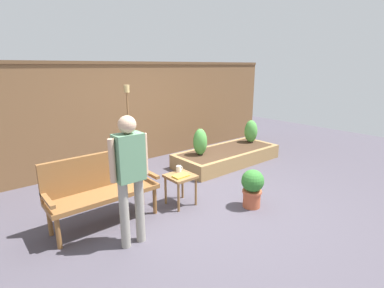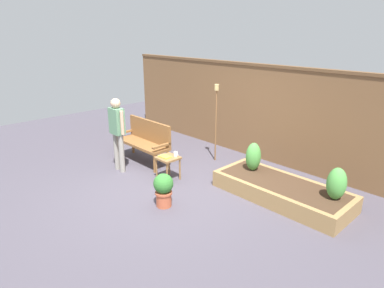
# 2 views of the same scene
# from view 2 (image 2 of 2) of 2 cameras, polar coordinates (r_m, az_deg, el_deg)

# --- Properties ---
(ground_plane) EXTENTS (14.00, 14.00, 0.00)m
(ground_plane) POSITION_cam_2_polar(r_m,az_deg,el_deg) (6.44, -4.07, -7.51)
(ground_plane) COLOR #47424C
(fence_back) EXTENTS (8.40, 0.14, 2.16)m
(fence_back) POSITION_cam_2_polar(r_m,az_deg,el_deg) (7.88, 10.48, 5.62)
(fence_back) COLOR brown
(fence_back) RESTS_ON ground_plane
(garden_bench) EXTENTS (1.44, 0.48, 0.94)m
(garden_bench) POSITION_cam_2_polar(r_m,az_deg,el_deg) (7.61, -7.88, 0.99)
(garden_bench) COLOR brown
(garden_bench) RESTS_ON ground_plane
(side_table) EXTENTS (0.40, 0.40, 0.48)m
(side_table) POSITION_cam_2_polar(r_m,az_deg,el_deg) (6.65, -4.12, -2.88)
(side_table) COLOR olive
(side_table) RESTS_ON ground_plane
(cup_on_table) EXTENTS (0.12, 0.08, 0.09)m
(cup_on_table) POSITION_cam_2_polar(r_m,az_deg,el_deg) (6.63, -2.79, -1.72)
(cup_on_table) COLOR white
(cup_on_table) RESTS_ON side_table
(book_on_table) EXTENTS (0.24, 0.16, 0.02)m
(book_on_table) POSITION_cam_2_polar(r_m,az_deg,el_deg) (6.61, -4.68, -2.15)
(book_on_table) COLOR gold
(book_on_table) RESTS_ON side_table
(potted_boxwood) EXTENTS (0.34, 0.34, 0.59)m
(potted_boxwood) POSITION_cam_2_polar(r_m,az_deg,el_deg) (5.69, -4.87, -7.56)
(potted_boxwood) COLOR #B75638
(potted_boxwood) RESTS_ON ground_plane
(raised_planter_bed) EXTENTS (2.40, 1.00, 0.30)m
(raised_planter_bed) POSITION_cam_2_polar(r_m,az_deg,el_deg) (6.21, 14.97, -7.67)
(raised_planter_bed) COLOR #997547
(raised_planter_bed) RESTS_ON ground_plane
(shrub_near_bench) EXTENTS (0.29, 0.29, 0.55)m
(shrub_near_bench) POSITION_cam_2_polar(r_m,az_deg,el_deg) (6.46, 10.40, -2.14)
(shrub_near_bench) COLOR brown
(shrub_near_bench) RESTS_ON raised_planter_bed
(shrub_far_corner) EXTENTS (0.30, 0.30, 0.53)m
(shrub_far_corner) POSITION_cam_2_polar(r_m,az_deg,el_deg) (5.76, 23.40, -6.21)
(shrub_far_corner) COLOR brown
(shrub_far_corner) RESTS_ON raised_planter_bed
(tiki_torch) EXTENTS (0.10, 0.10, 1.75)m
(tiki_torch) POSITION_cam_2_polar(r_m,az_deg,el_deg) (7.42, 4.14, 5.87)
(tiki_torch) COLOR brown
(tiki_torch) RESTS_ON ground_plane
(person_by_bench) EXTENTS (0.47, 0.20, 1.56)m
(person_by_bench) POSITION_cam_2_polar(r_m,az_deg,el_deg) (7.06, -12.61, 2.60)
(person_by_bench) COLOR gray
(person_by_bench) RESTS_ON ground_plane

